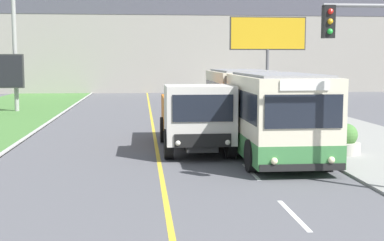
{
  "coord_description": "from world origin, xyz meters",
  "views": [
    {
      "loc": [
        -0.55,
        -3.4,
        3.4
      ],
      "look_at": [
        1.1,
        14.12,
        1.4
      ],
      "focal_mm": 50.0,
      "sensor_mm": 36.0,
      "label": 1
    }
  ],
  "objects_px": {
    "dump_truck": "(196,119)",
    "billboard_large": "(268,37)",
    "traffic_light_mast": "(380,64)",
    "city_bus": "(256,108)",
    "planter_round_near": "(346,141)",
    "planter_round_second": "(312,124)",
    "car_distant": "(214,104)",
    "planter_round_third": "(280,115)",
    "utility_pole_far": "(14,34)"
  },
  "relations": [
    {
      "from": "car_distant",
      "to": "planter_round_third",
      "type": "distance_m",
      "value": 6.14
    },
    {
      "from": "planter_round_near",
      "to": "dump_truck",
      "type": "bearing_deg",
      "value": 166.02
    },
    {
      "from": "dump_truck",
      "to": "planter_round_third",
      "type": "bearing_deg",
      "value": 56.1
    },
    {
      "from": "traffic_light_mast",
      "to": "dump_truck",
      "type": "bearing_deg",
      "value": 121.69
    },
    {
      "from": "planter_round_near",
      "to": "car_distant",
      "type": "bearing_deg",
      "value": 100.78
    },
    {
      "from": "traffic_light_mast",
      "to": "planter_round_near",
      "type": "height_order",
      "value": "traffic_light_mast"
    },
    {
      "from": "car_distant",
      "to": "planter_round_near",
      "type": "distance_m",
      "value": 14.69
    },
    {
      "from": "planter_round_near",
      "to": "billboard_large",
      "type": "bearing_deg",
      "value": 83.9
    },
    {
      "from": "city_bus",
      "to": "utility_pole_far",
      "type": "bearing_deg",
      "value": 129.49
    },
    {
      "from": "city_bus",
      "to": "planter_round_near",
      "type": "xyz_separation_m",
      "value": [
        2.66,
        -2.64,
        -0.95
      ]
    },
    {
      "from": "utility_pole_far",
      "to": "billboard_large",
      "type": "bearing_deg",
      "value": 12.04
    },
    {
      "from": "billboard_large",
      "to": "planter_round_third",
      "type": "height_order",
      "value": "billboard_large"
    },
    {
      "from": "billboard_large",
      "to": "car_distant",
      "type": "bearing_deg",
      "value": -124.24
    },
    {
      "from": "dump_truck",
      "to": "traffic_light_mast",
      "type": "relative_size",
      "value": 1.31
    },
    {
      "from": "planter_round_third",
      "to": "traffic_light_mast",
      "type": "bearing_deg",
      "value": -94.71
    },
    {
      "from": "traffic_light_mast",
      "to": "planter_round_third",
      "type": "height_order",
      "value": "traffic_light_mast"
    },
    {
      "from": "car_distant",
      "to": "planter_round_third",
      "type": "xyz_separation_m",
      "value": [
        2.68,
        -5.52,
        -0.1
      ]
    },
    {
      "from": "traffic_light_mast",
      "to": "billboard_large",
      "type": "bearing_deg",
      "value": 82.48
    },
    {
      "from": "planter_round_near",
      "to": "planter_round_second",
      "type": "bearing_deg",
      "value": 87.28
    },
    {
      "from": "dump_truck",
      "to": "billboard_large",
      "type": "height_order",
      "value": "billboard_large"
    },
    {
      "from": "city_bus",
      "to": "planter_round_second",
      "type": "bearing_deg",
      "value": 32.36
    },
    {
      "from": "billboard_large",
      "to": "planter_round_second",
      "type": "distance_m",
      "value": 18.15
    },
    {
      "from": "dump_truck",
      "to": "planter_round_near",
      "type": "height_order",
      "value": "dump_truck"
    },
    {
      "from": "planter_round_near",
      "to": "planter_round_second",
      "type": "distance_m",
      "value": 4.46
    },
    {
      "from": "billboard_large",
      "to": "planter_round_near",
      "type": "bearing_deg",
      "value": -96.1
    },
    {
      "from": "dump_truck",
      "to": "planter_round_near",
      "type": "xyz_separation_m",
      "value": [
        5.19,
        -1.29,
        -0.7
      ]
    },
    {
      "from": "city_bus",
      "to": "traffic_light_mast",
      "type": "bearing_deg",
      "value": -79.55
    },
    {
      "from": "city_bus",
      "to": "billboard_large",
      "type": "relative_size",
      "value": 1.89
    },
    {
      "from": "utility_pole_far",
      "to": "planter_round_third",
      "type": "xyz_separation_m",
      "value": [
        15.34,
        -9.21,
        -4.51
      ]
    },
    {
      "from": "traffic_light_mast",
      "to": "planter_round_second",
      "type": "relative_size",
      "value": 4.11
    },
    {
      "from": "city_bus",
      "to": "billboard_large",
      "type": "bearing_deg",
      "value": 75.46
    },
    {
      "from": "city_bus",
      "to": "car_distant",
      "type": "xyz_separation_m",
      "value": [
        -0.09,
        11.79,
        -0.81
      ]
    },
    {
      "from": "billboard_large",
      "to": "traffic_light_mast",
      "type": "bearing_deg",
      "value": -97.52
    },
    {
      "from": "city_bus",
      "to": "planter_round_third",
      "type": "bearing_deg",
      "value": 67.59
    },
    {
      "from": "dump_truck",
      "to": "traffic_light_mast",
      "type": "bearing_deg",
      "value": -58.31
    },
    {
      "from": "dump_truck",
      "to": "utility_pole_far",
      "type": "height_order",
      "value": "utility_pole_far"
    },
    {
      "from": "car_distant",
      "to": "traffic_light_mast",
      "type": "relative_size",
      "value": 0.84
    },
    {
      "from": "city_bus",
      "to": "utility_pole_far",
      "type": "distance_m",
      "value": 20.37
    },
    {
      "from": "car_distant",
      "to": "planter_round_third",
      "type": "bearing_deg",
      "value": -64.13
    },
    {
      "from": "traffic_light_mast",
      "to": "planter_round_second",
      "type": "height_order",
      "value": "traffic_light_mast"
    },
    {
      "from": "planter_round_near",
      "to": "planter_round_third",
      "type": "height_order",
      "value": "planter_round_third"
    },
    {
      "from": "car_distant",
      "to": "planter_round_near",
      "type": "xyz_separation_m",
      "value": [
        2.75,
        -14.43,
        -0.13
      ]
    },
    {
      "from": "city_bus",
      "to": "traffic_light_mast",
      "type": "height_order",
      "value": "traffic_light_mast"
    },
    {
      "from": "city_bus",
      "to": "billboard_large",
      "type": "xyz_separation_m",
      "value": [
        5.0,
        19.26,
        3.65
      ]
    },
    {
      "from": "city_bus",
      "to": "dump_truck",
      "type": "distance_m",
      "value": 2.87
    },
    {
      "from": "traffic_light_mast",
      "to": "city_bus",
      "type": "bearing_deg",
      "value": 100.45
    },
    {
      "from": "dump_truck",
      "to": "city_bus",
      "type": "bearing_deg",
      "value": 27.97
    },
    {
      "from": "city_bus",
      "to": "planter_round_third",
      "type": "xyz_separation_m",
      "value": [
        2.59,
        6.27,
        -0.92
      ]
    },
    {
      "from": "car_distant",
      "to": "billboard_large",
      "type": "relative_size",
      "value": 0.65
    },
    {
      "from": "city_bus",
      "to": "billboard_large",
      "type": "height_order",
      "value": "billboard_large"
    }
  ]
}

